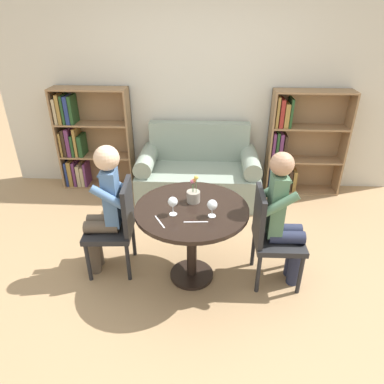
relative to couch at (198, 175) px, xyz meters
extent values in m
plane|color=tan|center=(0.00, -1.54, -0.31)|extent=(16.00, 16.00, 0.00)
cube|color=beige|center=(0.00, 0.43, 1.04)|extent=(5.20, 0.05, 2.70)
cylinder|color=black|center=(0.00, -1.54, 0.41)|extent=(0.96, 0.96, 0.03)
cylinder|color=black|center=(0.00, -1.54, 0.06)|extent=(0.09, 0.09, 0.68)
cylinder|color=black|center=(0.00, -1.54, -0.30)|extent=(0.40, 0.40, 0.03)
cube|color=gray|center=(0.00, -0.05, -0.10)|extent=(1.51, 0.80, 0.42)
cube|color=gray|center=(0.00, 0.27, 0.36)|extent=(1.29, 0.16, 0.50)
cylinder|color=gray|center=(-0.65, -0.05, 0.22)|extent=(0.22, 0.72, 0.22)
cylinder|color=gray|center=(0.65, -0.05, 0.22)|extent=(0.22, 0.72, 0.22)
cube|color=#93704C|center=(-1.38, 0.37, 0.36)|extent=(0.96, 0.02, 1.34)
cube|color=#93704C|center=(-1.85, 0.24, 0.36)|extent=(0.02, 0.28, 1.34)
cube|color=#93704C|center=(-0.91, 0.24, 0.36)|extent=(0.02, 0.28, 1.34)
cube|color=#93704C|center=(-1.38, 0.24, -0.30)|extent=(0.92, 0.28, 0.02)
cube|color=#93704C|center=(-1.38, 0.24, 0.14)|extent=(0.92, 0.28, 0.02)
cube|color=#93704C|center=(-1.38, 0.24, 0.58)|extent=(0.92, 0.28, 0.02)
cube|color=#93704C|center=(-1.38, 0.24, 1.02)|extent=(0.92, 0.28, 0.02)
cube|color=navy|center=(-1.81, 0.23, -0.12)|extent=(0.03, 0.23, 0.34)
cube|color=olive|center=(-1.76, 0.23, -0.11)|extent=(0.05, 0.23, 0.35)
cube|color=#602D5B|center=(-1.70, 0.23, -0.12)|extent=(0.04, 0.23, 0.34)
cube|color=tan|center=(-1.65, 0.23, -0.14)|extent=(0.05, 0.23, 0.30)
cube|color=tan|center=(-1.59, 0.23, -0.15)|extent=(0.04, 0.23, 0.27)
cube|color=#602D5B|center=(-1.55, 0.23, -0.13)|extent=(0.03, 0.23, 0.33)
cube|color=olive|center=(-1.81, 0.23, 0.31)|extent=(0.03, 0.23, 0.32)
cube|color=#332319|center=(-1.76, 0.23, 0.33)|extent=(0.04, 0.23, 0.36)
cube|color=#602D5B|center=(-1.71, 0.23, 0.33)|extent=(0.05, 0.23, 0.37)
cube|color=#234723|center=(-1.66, 0.23, 0.29)|extent=(0.03, 0.23, 0.28)
cube|color=olive|center=(-1.62, 0.23, 0.34)|extent=(0.04, 0.23, 0.38)
cube|color=#234723|center=(-1.56, 0.23, 0.29)|extent=(0.05, 0.23, 0.28)
cube|color=tan|center=(-1.81, 0.23, 0.75)|extent=(0.04, 0.23, 0.32)
cube|color=olive|center=(-1.76, 0.23, 0.77)|extent=(0.04, 0.23, 0.37)
cube|color=#234723|center=(-1.70, 0.23, 0.77)|extent=(0.03, 0.23, 0.36)
cube|color=navy|center=(-1.65, 0.23, 0.76)|extent=(0.05, 0.23, 0.35)
cube|color=#234723|center=(-1.60, 0.23, 0.77)|extent=(0.04, 0.23, 0.35)
cube|color=#93704C|center=(1.38, 0.37, 0.36)|extent=(0.96, 0.02, 1.34)
cube|color=#93704C|center=(0.91, 0.24, 0.36)|extent=(0.02, 0.28, 1.34)
cube|color=#93704C|center=(1.85, 0.24, 0.36)|extent=(0.02, 0.28, 1.34)
cube|color=#93704C|center=(1.38, 0.24, -0.30)|extent=(0.92, 0.28, 0.02)
cube|color=#93704C|center=(1.38, 0.24, 0.14)|extent=(0.92, 0.28, 0.02)
cube|color=#93704C|center=(1.38, 0.24, 0.58)|extent=(0.92, 0.28, 0.02)
cube|color=#93704C|center=(1.38, 0.24, 1.02)|extent=(0.92, 0.28, 0.02)
cube|color=navy|center=(0.95, 0.23, -0.14)|extent=(0.04, 0.23, 0.31)
cube|color=#332319|center=(1.01, 0.23, -0.13)|extent=(0.05, 0.23, 0.32)
cube|color=navy|center=(1.07, 0.23, -0.12)|extent=(0.05, 0.23, 0.35)
cube|color=#234723|center=(1.12, 0.23, -0.15)|extent=(0.05, 0.23, 0.29)
cube|color=#332319|center=(1.17, 0.23, -0.15)|extent=(0.03, 0.23, 0.28)
cube|color=#332319|center=(1.22, 0.23, -0.14)|extent=(0.05, 0.23, 0.30)
cube|color=olive|center=(1.28, 0.23, -0.14)|extent=(0.05, 0.23, 0.29)
cube|color=#602D5B|center=(0.95, 0.23, 0.33)|extent=(0.04, 0.23, 0.37)
cube|color=#234723|center=(1.00, 0.23, 0.34)|extent=(0.03, 0.23, 0.37)
cube|color=#602D5B|center=(1.04, 0.23, 0.33)|extent=(0.04, 0.23, 0.36)
cube|color=#332319|center=(1.10, 0.23, 0.32)|extent=(0.04, 0.23, 0.33)
cube|color=olive|center=(0.95, 0.23, 0.78)|extent=(0.03, 0.23, 0.37)
cube|color=maroon|center=(1.00, 0.23, 0.76)|extent=(0.05, 0.23, 0.34)
cube|color=olive|center=(1.07, 0.23, 0.74)|extent=(0.05, 0.23, 0.29)
cube|color=#234723|center=(1.11, 0.23, 0.77)|extent=(0.03, 0.23, 0.35)
cylinder|color=#232326|center=(-0.95, -1.29, -0.11)|extent=(0.04, 0.04, 0.40)
cylinder|color=#232326|center=(-0.92, -1.64, -0.11)|extent=(0.04, 0.04, 0.40)
cylinder|color=#232326|center=(-0.59, -1.26, -0.11)|extent=(0.04, 0.04, 0.40)
cylinder|color=#232326|center=(-0.57, -1.62, -0.11)|extent=(0.04, 0.04, 0.40)
cube|color=#232326|center=(-0.76, -1.45, 0.11)|extent=(0.45, 0.45, 0.05)
cube|color=#232326|center=(-0.57, -1.44, 0.36)|extent=(0.07, 0.38, 0.45)
cylinder|color=#232326|center=(0.94, -1.70, -0.11)|extent=(0.04, 0.04, 0.40)
cylinder|color=#232326|center=(0.93, -1.35, -0.11)|extent=(0.04, 0.04, 0.40)
cylinder|color=#232326|center=(0.58, -1.71, -0.11)|extent=(0.04, 0.04, 0.40)
cylinder|color=#232326|center=(0.58, -1.35, -0.11)|extent=(0.04, 0.04, 0.40)
cube|color=#232326|center=(0.76, -1.53, 0.11)|extent=(0.43, 0.43, 0.05)
cube|color=#232326|center=(0.57, -1.53, 0.36)|extent=(0.05, 0.38, 0.45)
cylinder|color=brown|center=(-0.92, -1.41, -0.09)|extent=(0.11, 0.11, 0.45)
cylinder|color=brown|center=(-0.91, -1.52, -0.09)|extent=(0.11, 0.11, 0.45)
cylinder|color=brown|center=(-0.81, -1.41, 0.19)|extent=(0.31, 0.13, 0.11)
cylinder|color=brown|center=(-0.80, -1.52, 0.19)|extent=(0.31, 0.13, 0.11)
cube|color=#4C709E|center=(-0.70, -1.45, 0.46)|extent=(0.13, 0.21, 0.53)
cylinder|color=#4C709E|center=(-0.71, -1.32, 0.53)|extent=(0.29, 0.09, 0.23)
cylinder|color=#4C709E|center=(-0.69, -1.59, 0.53)|extent=(0.29, 0.09, 0.23)
sphere|color=beige|center=(-0.70, -1.45, 0.82)|extent=(0.21, 0.21, 0.21)
cylinder|color=#282D47|center=(0.92, -1.58, -0.09)|extent=(0.11, 0.11, 0.45)
cylinder|color=#282D47|center=(0.92, -1.47, -0.09)|extent=(0.11, 0.11, 0.45)
cylinder|color=#282D47|center=(0.81, -1.58, 0.19)|extent=(0.30, 0.11, 0.11)
cylinder|color=#282D47|center=(0.81, -1.47, 0.19)|extent=(0.30, 0.11, 0.11)
cube|color=#517A5B|center=(0.70, -1.53, 0.47)|extent=(0.12, 0.20, 0.55)
cylinder|color=#517A5B|center=(0.70, -1.66, 0.55)|extent=(0.29, 0.07, 0.23)
cylinder|color=#517A5B|center=(0.70, -1.39, 0.55)|extent=(0.29, 0.07, 0.23)
sphere|color=tan|center=(0.70, -1.53, 0.84)|extent=(0.19, 0.19, 0.19)
cylinder|color=white|center=(-0.14, -1.66, 0.43)|extent=(0.06, 0.06, 0.00)
cylinder|color=white|center=(-0.14, -1.66, 0.48)|extent=(0.01, 0.01, 0.08)
sphere|color=white|center=(-0.14, -1.66, 0.55)|extent=(0.08, 0.08, 0.08)
sphere|color=beige|center=(-0.14, -1.66, 0.54)|extent=(0.06, 0.06, 0.06)
cylinder|color=white|center=(0.17, -1.66, 0.43)|extent=(0.06, 0.06, 0.00)
cylinder|color=white|center=(0.17, -1.66, 0.47)|extent=(0.01, 0.01, 0.07)
sphere|color=white|center=(0.17, -1.66, 0.53)|extent=(0.08, 0.08, 0.08)
sphere|color=maroon|center=(0.17, -1.66, 0.52)|extent=(0.06, 0.06, 0.06)
cylinder|color=#9E9384|center=(0.01, -1.44, 0.48)|extent=(0.12, 0.12, 0.10)
cylinder|color=#4C7A42|center=(0.00, -1.44, 0.58)|extent=(0.01, 0.01, 0.10)
sphere|color=#D16684|center=(0.00, -1.44, 0.63)|extent=(0.04, 0.04, 0.04)
cylinder|color=#4C7A42|center=(0.01, -1.44, 0.58)|extent=(0.01, 0.01, 0.10)
sphere|color=#E07F4C|center=(0.01, -1.44, 0.63)|extent=(0.04, 0.04, 0.04)
cylinder|color=#4C7A42|center=(0.03, -1.45, 0.60)|extent=(0.01, 0.01, 0.14)
sphere|color=#EACC4C|center=(0.03, -1.45, 0.67)|extent=(0.04, 0.04, 0.04)
cube|color=silver|center=(0.04, -1.76, 0.43)|extent=(0.19, 0.03, 0.00)
cube|color=silver|center=(-0.24, -1.77, 0.43)|extent=(0.10, 0.17, 0.00)
camera|label=1|loc=(0.13, -3.98, 1.90)|focal=32.00mm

